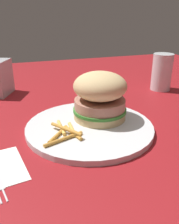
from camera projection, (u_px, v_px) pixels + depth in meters
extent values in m
plane|color=maroon|center=(83.00, 134.00, 0.51)|extent=(1.60, 1.60, 0.00)
cylinder|color=silver|center=(89.00, 127.00, 0.53)|extent=(0.27, 0.27, 0.01)
cylinder|color=tan|center=(100.00, 114.00, 0.56)|extent=(0.12, 0.12, 0.02)
cylinder|color=#387F2D|center=(100.00, 110.00, 0.55)|extent=(0.12, 0.12, 0.01)
cylinder|color=tan|center=(100.00, 104.00, 0.55)|extent=(0.11, 0.11, 0.02)
ellipsoid|color=tan|center=(100.00, 86.00, 0.53)|extent=(0.12, 0.12, 0.06)
cylinder|color=gold|center=(58.00, 134.00, 0.48)|extent=(0.05, 0.06, 0.01)
cylinder|color=#E5B251|center=(61.00, 128.00, 0.51)|extent=(0.01, 0.06, 0.01)
cylinder|color=gold|center=(73.00, 133.00, 0.49)|extent=(0.02, 0.06, 0.01)
cylinder|color=gold|center=(64.00, 139.00, 0.46)|extent=(0.08, 0.03, 0.01)
cylinder|color=gold|center=(66.00, 129.00, 0.49)|extent=(0.05, 0.07, 0.01)
cylinder|color=#E5B251|center=(73.00, 130.00, 0.50)|extent=(0.01, 0.06, 0.01)
cylinder|color=silver|center=(5.00, 194.00, 0.34)|extent=(0.01, 0.03, 0.00)
cylinder|color=silver|center=(162.00, 72.00, 0.77)|extent=(0.06, 0.06, 0.11)
cylinder|color=black|center=(161.00, 77.00, 0.78)|extent=(0.06, 0.06, 0.08)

